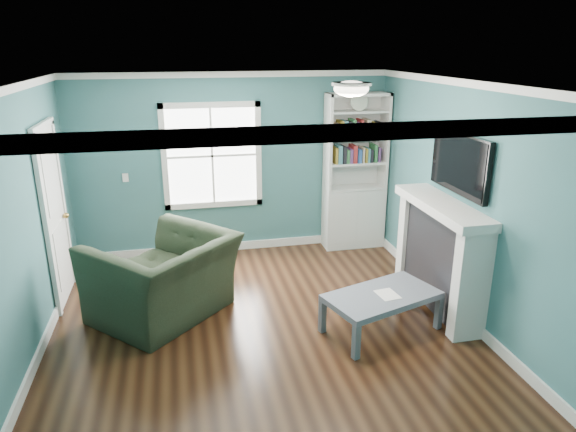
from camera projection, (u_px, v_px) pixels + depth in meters
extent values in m
plane|color=black|center=(265.00, 336.00, 5.45)|extent=(5.00, 5.00, 0.00)
plane|color=#376669|center=(234.00, 165.00, 7.36)|extent=(4.50, 0.00, 4.50)
plane|color=#376669|center=(341.00, 370.00, 2.72)|extent=(4.50, 0.00, 4.50)
plane|color=#376669|center=(15.00, 238.00, 4.59)|extent=(0.00, 5.00, 5.00)
plane|color=#376669|center=(470.00, 206.00, 5.49)|extent=(0.00, 5.00, 5.00)
plane|color=white|center=(260.00, 85.00, 4.63)|extent=(5.00, 5.00, 0.00)
cube|color=white|center=(236.00, 246.00, 7.74)|extent=(4.50, 0.03, 0.12)
cube|color=white|center=(38.00, 357.00, 4.98)|extent=(0.03, 5.00, 0.12)
cube|color=white|center=(456.00, 309.00, 5.88)|extent=(0.03, 5.00, 0.12)
cube|color=white|center=(231.00, 74.00, 6.94)|extent=(4.50, 0.04, 0.08)
cube|color=white|center=(349.00, 133.00, 2.34)|extent=(4.50, 0.04, 0.08)
cube|color=white|center=(482.00, 85.00, 5.09)|extent=(0.04, 5.00, 0.08)
cube|color=white|center=(212.00, 156.00, 7.24)|extent=(1.24, 0.01, 1.34)
cube|color=white|center=(164.00, 158.00, 7.10)|extent=(0.08, 0.06, 1.50)
cube|color=white|center=(258.00, 154.00, 7.36)|extent=(0.08, 0.06, 1.50)
cube|color=white|center=(214.00, 204.00, 7.45)|extent=(1.40, 0.06, 0.08)
cube|color=white|center=(210.00, 105.00, 7.00)|extent=(1.40, 0.06, 0.08)
cube|color=white|center=(212.00, 156.00, 7.23)|extent=(1.24, 0.03, 0.03)
cube|color=white|center=(212.00, 156.00, 7.23)|extent=(0.03, 0.03, 1.34)
cube|color=silver|center=(353.00, 217.00, 7.79)|extent=(0.90, 0.35, 0.90)
cube|color=silver|center=(328.00, 143.00, 7.34)|extent=(0.04, 0.35, 1.40)
cube|color=silver|center=(384.00, 141.00, 7.52)|extent=(0.04, 0.35, 1.40)
cube|color=silver|center=(353.00, 140.00, 7.58)|extent=(0.90, 0.02, 1.40)
cube|color=silver|center=(358.00, 94.00, 7.21)|extent=(0.90, 0.35, 0.04)
cube|color=silver|center=(354.00, 187.00, 7.64)|extent=(0.84, 0.33, 0.03)
cube|color=silver|center=(355.00, 162.00, 7.52)|extent=(0.84, 0.33, 0.03)
cube|color=silver|center=(357.00, 137.00, 7.40)|extent=(0.84, 0.33, 0.03)
cube|color=silver|center=(358.00, 111.00, 7.29)|extent=(0.84, 0.33, 0.03)
cube|color=olive|center=(356.00, 154.00, 7.47)|extent=(0.70, 0.25, 0.22)
cube|color=teal|center=(357.00, 128.00, 7.35)|extent=(0.70, 0.25, 0.22)
cylinder|color=beige|center=(359.00, 101.00, 7.20)|extent=(0.26, 0.06, 0.26)
cube|color=black|center=(441.00, 260.00, 5.87)|extent=(0.30, 1.20, 1.10)
cube|color=black|center=(437.00, 276.00, 5.93)|extent=(0.22, 0.65, 0.70)
cube|color=silver|center=(471.00, 286.00, 5.24)|extent=(0.36, 0.16, 1.20)
cube|color=silver|center=(413.00, 240.00, 6.49)|extent=(0.36, 0.16, 1.20)
cube|color=silver|center=(443.00, 206.00, 5.65)|extent=(0.44, 1.58, 0.10)
cube|color=black|center=(460.00, 163.00, 5.53)|extent=(0.06, 1.10, 0.65)
cube|color=silver|center=(55.00, 218.00, 5.97)|extent=(0.04, 0.80, 2.05)
cube|color=white|center=(47.00, 231.00, 5.56)|extent=(0.05, 0.08, 2.13)
cube|color=white|center=(63.00, 207.00, 6.39)|extent=(0.05, 0.08, 2.13)
cube|color=white|center=(42.00, 126.00, 5.64)|extent=(0.05, 0.98, 0.08)
sphere|color=#BF8C3F|center=(66.00, 216.00, 6.29)|extent=(0.07, 0.07, 0.07)
ellipsoid|color=white|center=(351.00, 89.00, 4.92)|extent=(0.34, 0.34, 0.15)
cylinder|color=white|center=(351.00, 84.00, 4.91)|extent=(0.38, 0.38, 0.03)
cube|color=white|center=(125.00, 178.00, 7.07)|extent=(0.08, 0.01, 0.12)
imported|color=black|center=(162.00, 265.00, 5.69)|extent=(1.66, 1.66, 1.24)
cube|color=#525962|center=(356.00, 342.00, 5.01)|extent=(0.08, 0.08, 0.37)
cube|color=#525962|center=(439.00, 313.00, 5.55)|extent=(0.08, 0.08, 0.37)
cube|color=#525962|center=(322.00, 316.00, 5.48)|extent=(0.08, 0.08, 0.37)
cube|color=#525962|center=(401.00, 292.00, 6.03)|extent=(0.08, 0.08, 0.37)
cube|color=slate|center=(382.00, 296.00, 5.45)|extent=(1.33, 0.99, 0.06)
cube|color=white|center=(387.00, 294.00, 5.42)|extent=(0.23, 0.28, 0.00)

